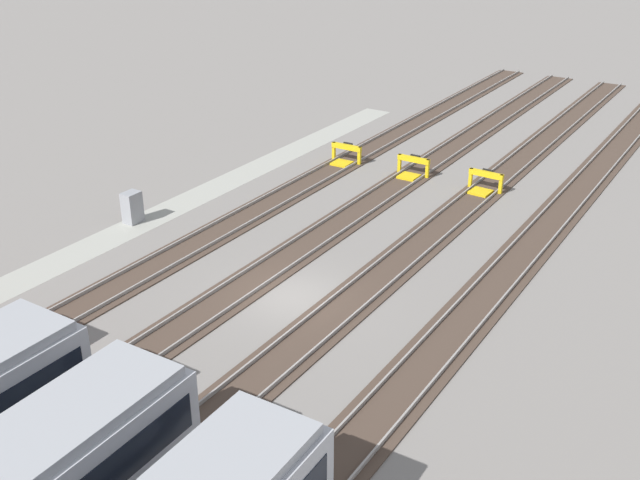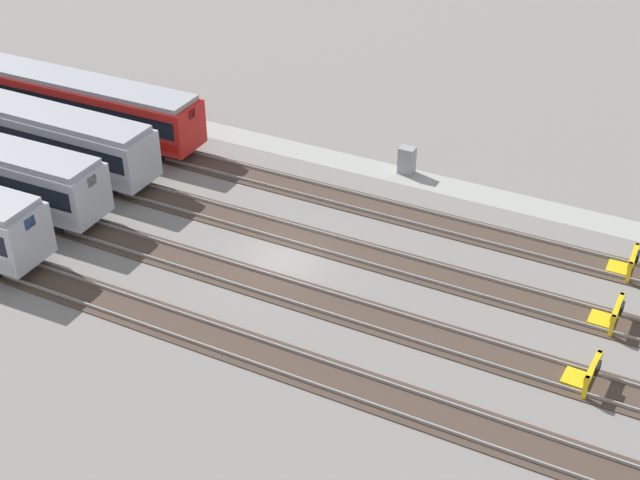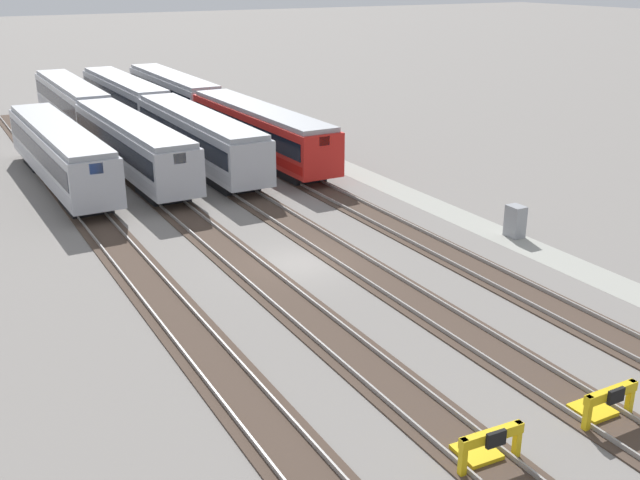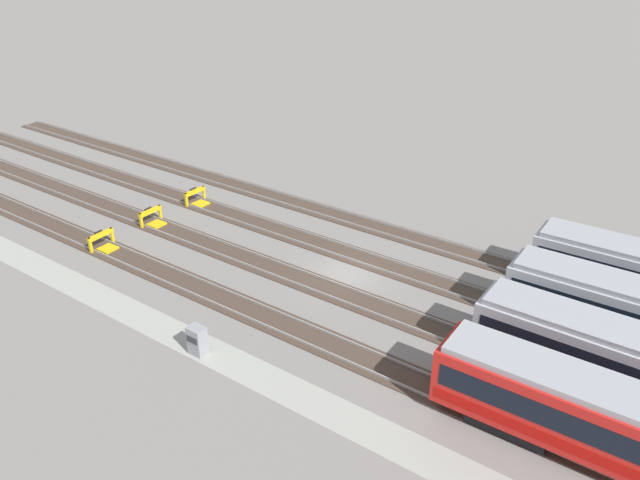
{
  "view_description": "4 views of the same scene",
  "coord_description": "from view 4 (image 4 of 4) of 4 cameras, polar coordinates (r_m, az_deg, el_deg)",
  "views": [
    {
      "loc": [
        22.08,
        15.48,
        15.39
      ],
      "look_at": [
        -2.05,
        -0.0,
        1.8
      ],
      "focal_mm": 42.0,
      "sensor_mm": 36.0,
      "label": 1
    },
    {
      "loc": [
        -18.21,
        31.54,
        24.82
      ],
      "look_at": [
        -2.05,
        -0.0,
        1.8
      ],
      "focal_mm": 50.0,
      "sensor_mm": 36.0,
      "label": 2
    },
    {
      "loc": [
        -28.16,
        14.35,
        12.69
      ],
      "look_at": [
        -2.05,
        -0.0,
        1.8
      ],
      "focal_mm": 42.0,
      "sensor_mm": 36.0,
      "label": 3
    },
    {
      "loc": [
        18.14,
        -28.75,
        20.37
      ],
      "look_at": [
        -2.05,
        -0.0,
        1.8
      ],
      "focal_mm": 35.0,
      "sensor_mm": 36.0,
      "label": 4
    }
  ],
  "objects": [
    {
      "name": "rail_track_far_inner",
      "position": [
        44.71,
        7.1,
        0.59
      ],
      "size": [
        90.0,
        2.23,
        0.21
      ],
      "color": "#47382D",
      "rests_on": "ground"
    },
    {
      "name": "bumper_stop_nearest_track",
      "position": [
        44.68,
        -19.15,
        -0.2
      ],
      "size": [
        1.36,
        2.0,
        1.22
      ],
      "color": "gold",
      "rests_on": "ground"
    },
    {
      "name": "ground_plane",
      "position": [
        39.63,
        2.43,
        -3.1
      ],
      "size": [
        400.0,
        400.0,
        0.0
      ],
      "primitive_type": "plane",
      "color": "gray"
    },
    {
      "name": "electrical_cabinet",
      "position": [
        33.11,
        -11.16,
        -8.99
      ],
      "size": [
        0.9,
        0.73,
        1.6
      ],
      "color": "gray",
      "rests_on": "ground"
    },
    {
      "name": "rail_track_middle",
      "position": [
        41.26,
        4.12,
        -1.73
      ],
      "size": [
        90.0,
        2.24,
        0.21
      ],
      "color": "#47382D",
      "rests_on": "ground"
    },
    {
      "name": "bumper_stop_near_inner_track",
      "position": [
        47.14,
        -15.02,
        1.94
      ],
      "size": [
        1.34,
        2.0,
        1.22
      ],
      "color": "gold",
      "rests_on": "ground"
    },
    {
      "name": "rail_track_nearest",
      "position": [
        35.05,
        -3.59,
        -7.65
      ],
      "size": [
        90.0,
        2.23,
        0.21
      ],
      "color": "#47382D",
      "rests_on": "ground"
    },
    {
      "name": "rail_track_near_inner",
      "position": [
        38.02,
        0.6,
        -4.46
      ],
      "size": [
        90.0,
        2.24,
        0.21
      ],
      "color": "#47382D",
      "rests_on": "ground"
    },
    {
      "name": "service_walkway",
      "position": [
        32.69,
        -8.03,
        -11.0
      ],
      "size": [
        54.0,
        2.0,
        0.01
      ],
      "primitive_type": "cube",
      "color": "#9E9E93",
      "rests_on": "ground"
    },
    {
      "name": "bumper_stop_middle_track",
      "position": [
        49.75,
        -11.16,
        3.78
      ],
      "size": [
        1.38,
        2.01,
        1.22
      ],
      "color": "gold",
      "rests_on": "ground"
    }
  ]
}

